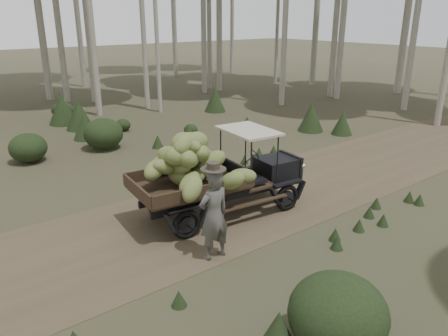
% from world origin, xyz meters
% --- Properties ---
extents(ground, '(120.00, 120.00, 0.00)m').
position_xyz_m(ground, '(0.00, 0.00, 0.00)').
color(ground, '#473D2B').
rests_on(ground, ground).
extents(dirt_track, '(70.00, 4.00, 0.01)m').
position_xyz_m(dirt_track, '(0.00, 0.00, 0.00)').
color(dirt_track, brown).
rests_on(dirt_track, ground).
extents(banana_truck, '(4.51, 2.46, 2.24)m').
position_xyz_m(banana_truck, '(-0.69, -0.10, 1.30)').
color(banana_truck, black).
rests_on(banana_truck, ground).
extents(farmer, '(0.68, 0.50, 2.01)m').
position_xyz_m(farmer, '(-1.60, -1.70, 0.95)').
color(farmer, '#4E4D48').
rests_on(farmer, ground).
extents(undergrowth, '(22.12, 23.52, 1.40)m').
position_xyz_m(undergrowth, '(-0.41, 0.78, 0.53)').
color(undergrowth, '#233319').
rests_on(undergrowth, ground).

